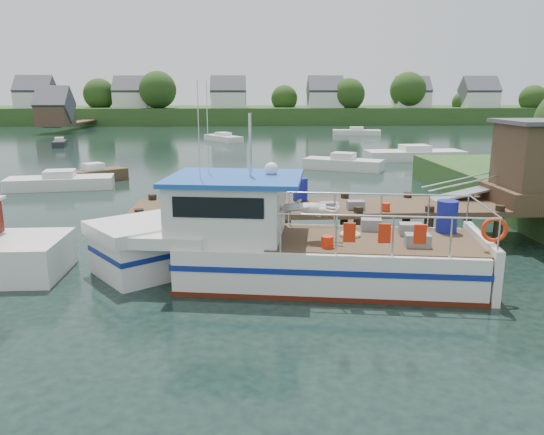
{
  "coord_description": "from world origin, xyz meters",
  "views": [
    {
      "loc": [
        -1.82,
        -18.99,
        5.42
      ],
      "look_at": [
        -1.0,
        -1.5,
        1.3
      ],
      "focal_mm": 35.0,
      "sensor_mm": 36.0,
      "label": 1
    }
  ],
  "objects_px": {
    "moored_rowboat": "(94,175)",
    "moored_d": "(223,138)",
    "moored_a": "(60,182)",
    "moored_b": "(343,163)",
    "moored_c": "(414,155)",
    "moored_far": "(356,132)",
    "lobster_boat": "(278,245)",
    "dock": "(473,181)",
    "moored_e": "(60,143)"
  },
  "relations": [
    {
      "from": "moored_far",
      "to": "moored_a",
      "type": "xyz_separation_m",
      "value": [
        -25.35,
        -39.42,
        0.01
      ]
    },
    {
      "from": "moored_b",
      "to": "moored_far",
      "type": "bearing_deg",
      "value": 68.23
    },
    {
      "from": "moored_a",
      "to": "moored_d",
      "type": "xyz_separation_m",
      "value": [
        8.08,
        31.14,
        -0.03
      ]
    },
    {
      "from": "moored_rowboat",
      "to": "moored_far",
      "type": "height_order",
      "value": "moored_rowboat"
    },
    {
      "from": "lobster_boat",
      "to": "moored_rowboat",
      "type": "xyz_separation_m",
      "value": [
        -10.5,
        18.33,
        -0.61
      ]
    },
    {
      "from": "moored_far",
      "to": "moored_a",
      "type": "distance_m",
      "value": 46.87
    },
    {
      "from": "moored_rowboat",
      "to": "moored_far",
      "type": "relative_size",
      "value": 0.61
    },
    {
      "from": "dock",
      "to": "moored_c",
      "type": "xyz_separation_m",
      "value": [
        5.49,
        24.18,
        -1.77
      ]
    },
    {
      "from": "moored_rowboat",
      "to": "moored_b",
      "type": "bearing_deg",
      "value": 5.29
    },
    {
      "from": "moored_far",
      "to": "moored_c",
      "type": "bearing_deg",
      "value": -97.51
    },
    {
      "from": "dock",
      "to": "moored_e",
      "type": "relative_size",
      "value": 4.57
    },
    {
      "from": "dock",
      "to": "moored_far",
      "type": "bearing_deg",
      "value": 83.14
    },
    {
      "from": "dock",
      "to": "moored_a",
      "type": "distance_m",
      "value": 22.63
    },
    {
      "from": "dock",
      "to": "moored_d",
      "type": "bearing_deg",
      "value": 104.47
    },
    {
      "from": "dock",
      "to": "moored_a",
      "type": "bearing_deg",
      "value": 148.24
    },
    {
      "from": "moored_rowboat",
      "to": "moored_far",
      "type": "xyz_separation_m",
      "value": [
        24.11,
        36.97,
        -0.04
      ]
    },
    {
      "from": "moored_c",
      "to": "moored_d",
      "type": "xyz_separation_m",
      "value": [
        -16.59,
        18.84,
        -0.1
      ]
    },
    {
      "from": "moored_b",
      "to": "moored_e",
      "type": "xyz_separation_m",
      "value": [
        -26.35,
        18.32,
        -0.11
      ]
    },
    {
      "from": "moored_c",
      "to": "moored_a",
      "type": "bearing_deg",
      "value": -146.63
    },
    {
      "from": "moored_a",
      "to": "moored_e",
      "type": "bearing_deg",
      "value": 119.75
    },
    {
      "from": "moored_far",
      "to": "moored_c",
      "type": "height_order",
      "value": "moored_c"
    },
    {
      "from": "moored_a",
      "to": "moored_b",
      "type": "relative_size",
      "value": 1.04
    },
    {
      "from": "moored_far",
      "to": "moored_d",
      "type": "xyz_separation_m",
      "value": [
        -17.27,
        -8.28,
        -0.02
      ]
    },
    {
      "from": "moored_rowboat",
      "to": "moored_b",
      "type": "xyz_separation_m",
      "value": [
        16.53,
        4.52,
        0.03
      ]
    },
    {
      "from": "moored_far",
      "to": "moored_e",
      "type": "distance_m",
      "value": 36.75
    },
    {
      "from": "lobster_boat",
      "to": "moored_b",
      "type": "height_order",
      "value": "lobster_boat"
    },
    {
      "from": "moored_d",
      "to": "moored_e",
      "type": "distance_m",
      "value": 17.66
    },
    {
      "from": "moored_rowboat",
      "to": "moored_e",
      "type": "distance_m",
      "value": 24.86
    },
    {
      "from": "moored_far",
      "to": "moored_d",
      "type": "distance_m",
      "value": 19.15
    },
    {
      "from": "moored_a",
      "to": "moored_b",
      "type": "distance_m",
      "value": 19.09
    },
    {
      "from": "moored_d",
      "to": "moored_rowboat",
      "type": "bearing_deg",
      "value": -104.84
    },
    {
      "from": "dock",
      "to": "moored_rowboat",
      "type": "distance_m",
      "value": 23.03
    },
    {
      "from": "moored_far",
      "to": "moored_e",
      "type": "relative_size",
      "value": 1.78
    },
    {
      "from": "moored_a",
      "to": "moored_e",
      "type": "xyz_separation_m",
      "value": [
        -8.58,
        25.29,
        -0.05
      ]
    },
    {
      "from": "lobster_boat",
      "to": "moored_rowboat",
      "type": "bearing_deg",
      "value": 128.22
    },
    {
      "from": "moored_b",
      "to": "moored_c",
      "type": "relative_size",
      "value": 0.72
    },
    {
      "from": "dock",
      "to": "moored_a",
      "type": "xyz_separation_m",
      "value": [
        -19.18,
        11.87,
        -1.84
      ]
    },
    {
      "from": "moored_rowboat",
      "to": "moored_a",
      "type": "xyz_separation_m",
      "value": [
        -1.24,
        -2.46,
        -0.03
      ]
    },
    {
      "from": "moored_far",
      "to": "moored_c",
      "type": "xyz_separation_m",
      "value": [
        -0.68,
        -27.12,
        0.07
      ]
    },
    {
      "from": "moored_rowboat",
      "to": "moored_d",
      "type": "xyz_separation_m",
      "value": [
        6.84,
        28.69,
        -0.06
      ]
    },
    {
      "from": "dock",
      "to": "lobster_boat",
      "type": "relative_size",
      "value": 1.38
    },
    {
      "from": "moored_rowboat",
      "to": "moored_b",
      "type": "relative_size",
      "value": 0.68
    },
    {
      "from": "moored_a",
      "to": "moored_c",
      "type": "bearing_deg",
      "value": 37.52
    },
    {
      "from": "dock",
      "to": "lobster_boat",
      "type": "distance_m",
      "value": 8.53
    },
    {
      "from": "moored_c",
      "to": "moored_rowboat",
      "type": "bearing_deg",
      "value": -150.34
    },
    {
      "from": "moored_e",
      "to": "moored_b",
      "type": "bearing_deg",
      "value": -57.16
    },
    {
      "from": "moored_b",
      "to": "moored_d",
      "type": "height_order",
      "value": "moored_b"
    },
    {
      "from": "moored_c",
      "to": "moored_d",
      "type": "height_order",
      "value": "moored_c"
    },
    {
      "from": "lobster_boat",
      "to": "moored_b",
      "type": "relative_size",
      "value": 2.05
    },
    {
      "from": "moored_b",
      "to": "dock",
      "type": "bearing_deg",
      "value": -94.37
    }
  ]
}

